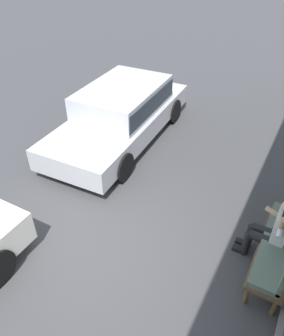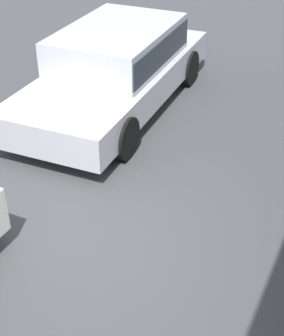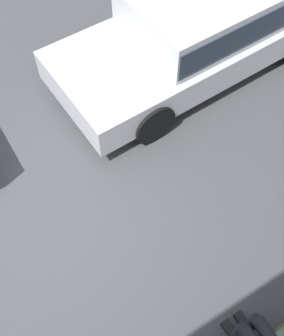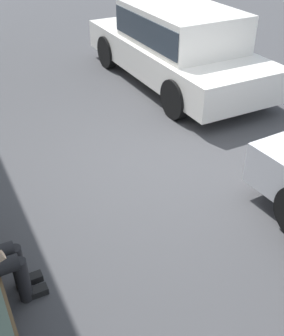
{
  "view_description": "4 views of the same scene",
  "coord_description": "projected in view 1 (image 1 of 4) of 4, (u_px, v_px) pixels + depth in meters",
  "views": [
    {
      "loc": [
        2.77,
        2.6,
        4.52
      ],
      "look_at": [
        -1.36,
        0.28,
        0.96
      ],
      "focal_mm": 35.0,
      "sensor_mm": 36.0,
      "label": 1
    },
    {
      "loc": [
        3.83,
        2.6,
        4.08
      ],
      "look_at": [
        -0.41,
        0.52,
        0.99
      ],
      "focal_mm": 55.0,
      "sensor_mm": 36.0,
      "label": 2
    },
    {
      "loc": [
        0.15,
        2.6,
        5.02
      ],
      "look_at": [
        -1.17,
        0.44,
        1.04
      ],
      "focal_mm": 45.0,
      "sensor_mm": 36.0,
      "label": 3
    },
    {
      "loc": [
        -4.23,
        2.6,
        3.18
      ],
      "look_at": [
        -1.11,
        0.99,
        0.87
      ],
      "focal_mm": 45.0,
      "sensor_mm": 36.0,
      "label": 4
    }
  ],
  "objects": [
    {
      "name": "ground_plane",
      "position": [
        89.0,
        249.0,
        5.67
      ],
      "size": [
        60.0,
        60.0,
        0.0
      ],
      "primitive_type": "plane",
      "color": "#424244"
    },
    {
      "name": "parked_car_near",
      "position": [
        122.0,
        111.0,
        8.17
      ],
      "size": [
        4.77,
        2.12,
        1.38
      ],
      "color": "silver",
      "rests_on": "ground_plane"
    },
    {
      "name": "person_on_phone",
      "position": [
        274.0,
        228.0,
        5.12
      ],
      "size": [
        0.73,
        0.74,
        1.32
      ],
      "color": "black",
      "rests_on": "ground_plane"
    }
  ]
}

